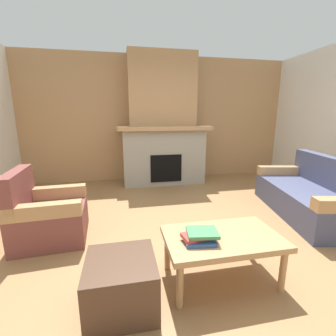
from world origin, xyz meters
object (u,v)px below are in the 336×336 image
armchair (47,215)px  ottoman (121,284)px  coffee_table (222,241)px  fireplace (163,129)px  couch (311,196)px

armchair → ottoman: 1.48m
armchair → coffee_table: size_ratio=0.85×
coffee_table → fireplace: bearing=89.0°
fireplace → coffee_table: bearing=-91.0°
fireplace → coffee_table: fireplace is taller
fireplace → ottoman: bearing=-105.4°
armchair → coffee_table: 2.03m
coffee_table → ottoman: (-0.87, -0.14, -0.18)m
fireplace → ottoman: fireplace is taller
couch → fireplace: bearing=129.8°
armchair → fireplace: bearing=50.6°
ottoman → armchair: bearing=125.0°
couch → coffee_table: couch is taller
couch → armchair: (-3.60, 0.02, 0.01)m
couch → ottoman: bearing=-156.5°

